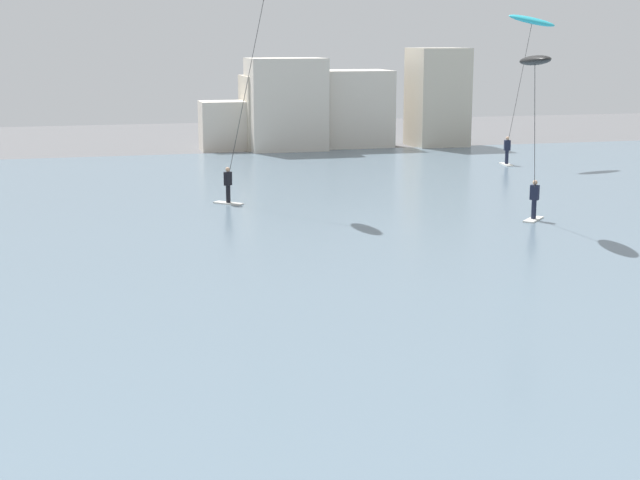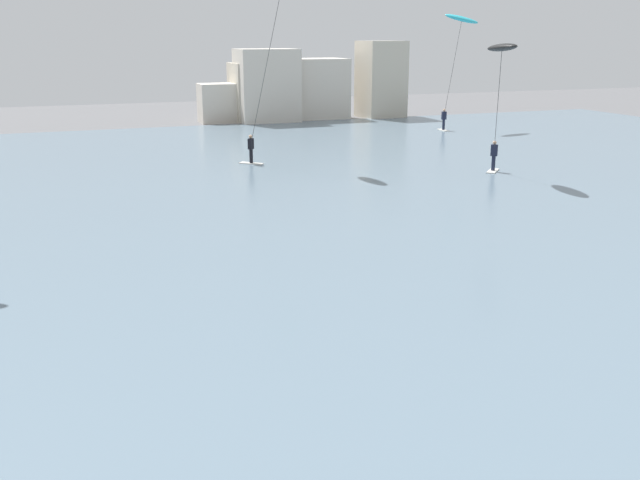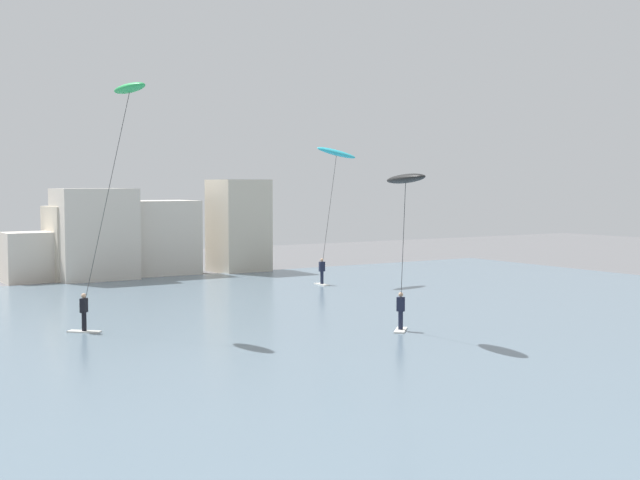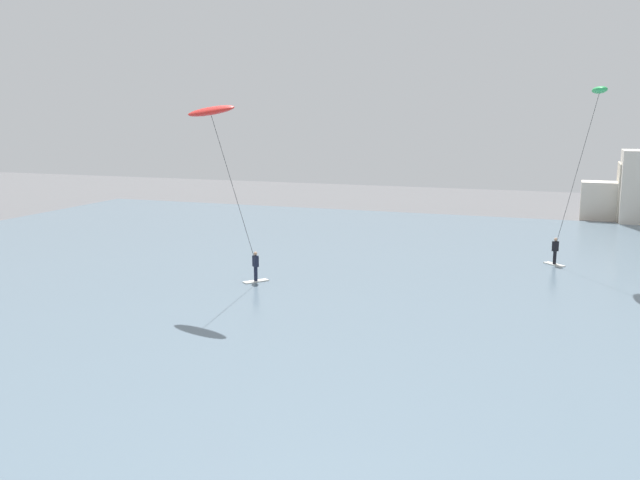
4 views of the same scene
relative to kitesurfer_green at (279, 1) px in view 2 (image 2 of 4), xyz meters
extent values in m
cube|color=slate|center=(-4.22, -6.24, -8.83)|extent=(84.00, 52.00, 0.10)
cube|color=beige|center=(2.34, 21.97, -7.25)|extent=(4.73, 2.39, 3.26)
cube|color=beige|center=(4.16, 22.07, -6.43)|extent=(2.58, 3.94, 4.89)
cube|color=beige|center=(5.47, 20.67, -5.84)|extent=(4.97, 3.65, 6.07)
cube|color=beige|center=(10.49, 21.68, -6.27)|extent=(4.58, 3.96, 5.21)
cube|color=beige|center=(16.13, 20.81, -5.53)|extent=(3.52, 3.85, 6.68)
cube|color=silver|center=(-1.56, 0.68, -8.75)|extent=(1.30, 1.30, 0.06)
cylinder|color=black|center=(-1.56, 0.68, -8.33)|extent=(0.20, 0.20, 0.78)
cube|color=black|center=(-1.56, 0.68, -7.64)|extent=(0.40, 0.40, 0.60)
sphere|color=tan|center=(-1.56, 0.68, -7.23)|extent=(0.20, 0.20, 0.20)
cylinder|color=#333333|center=(-0.64, 0.28, -3.20)|extent=(1.86, 0.83, 8.98)
cube|color=silver|center=(16.25, 9.83, -8.75)|extent=(0.59, 1.44, 0.06)
cylinder|color=#191E33|center=(16.25, 9.83, -8.33)|extent=(0.20, 0.20, 0.78)
cube|color=#191E33|center=(16.25, 9.83, -7.64)|extent=(0.36, 0.26, 0.60)
sphere|color=tan|center=(16.25, 9.83, -7.23)|extent=(0.20, 0.20, 0.20)
cylinder|color=#333333|center=(17.06, 10.24, -4.19)|extent=(1.66, 0.86, 6.99)
ellipsoid|color=#28B2C6|center=(17.88, 10.65, -0.55)|extent=(3.23, 1.45, 1.12)
cube|color=silver|center=(9.87, -6.22, -8.75)|extent=(1.29, 1.31, 0.06)
cylinder|color=#191E33|center=(9.87, -6.22, -8.33)|extent=(0.20, 0.20, 0.78)
cube|color=#191E33|center=(9.87, -6.22, -7.64)|extent=(0.40, 0.39, 0.60)
sphere|color=tan|center=(9.87, -6.22, -7.23)|extent=(0.20, 0.20, 0.20)
cylinder|color=#333333|center=(9.32, -7.06, -5.09)|extent=(1.13, 1.70, 5.21)
ellipsoid|color=black|center=(8.77, -7.89, -2.34)|extent=(1.48, 3.01, 0.56)
camera|label=1|loc=(-7.96, -40.87, -1.49)|focal=53.39mm
camera|label=2|loc=(-12.25, -38.18, -1.82)|focal=40.16mm
camera|label=3|loc=(-12.67, -35.01, -2.59)|focal=48.59mm
camera|label=4|loc=(-0.96, -42.61, 0.18)|focal=39.26mm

